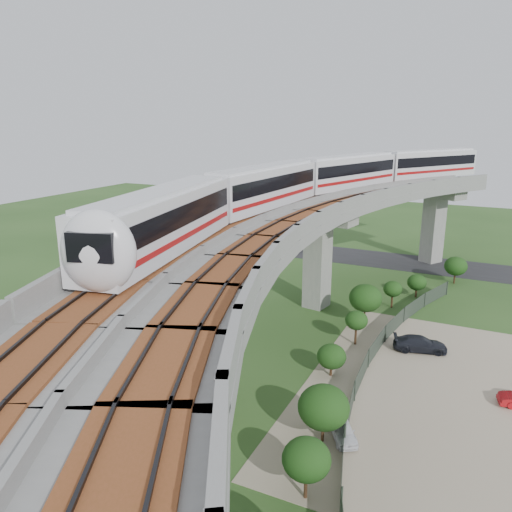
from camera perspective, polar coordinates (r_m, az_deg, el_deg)
The scene contains 16 objects.
ground at distance 41.08m, azimuth 0.91°, elevation -10.27°, with size 160.00×160.00×0.00m, color #2B4C1E.
dirt_lot at distance 36.40m, azimuth 20.72°, elevation -14.93°, with size 18.00×26.00×0.04m, color gray.
asphalt_road at distance 67.90m, azimuth 11.45°, elevation -0.08°, with size 60.00×8.00×0.03m, color #232326.
viaduct at distance 36.67m, azimuth 6.45°, elevation 1.51°, with size 19.58×73.98×11.40m.
metro_train at distance 47.05m, azimuth 8.05°, elevation 8.56°, with size 16.86×60.26×3.64m.
fence at distance 38.20m, azimuth 14.64°, elevation -11.64°, with size 3.87×38.73×1.50m.
tree_0 at distance 59.60m, azimuth 21.87°, elevation -1.08°, with size 2.46×2.46×3.07m.
tree_1 at distance 53.77m, azimuth 17.91°, elevation -2.89°, with size 1.95×1.95×2.44m.
tree_2 at distance 50.07m, azimuth 15.37°, elevation -3.65°, with size 1.80×1.80×2.69m.
tree_3 at distance 44.95m, azimuth 12.41°, elevation -4.72°, with size 2.88×2.88×3.84m.
tree_4 at distance 41.29m, azimuth 11.41°, elevation -7.23°, with size 1.83×1.83×2.91m.
tree_5 at distance 36.47m, azimuth 8.62°, elevation -11.28°, with size 2.08×2.08×2.41m.
tree_6 at distance 29.42m, azimuth 7.74°, elevation -16.75°, with size 2.93×2.93×3.46m.
tree_7 at distance 25.68m, azimuth 5.79°, elevation -22.11°, with size 2.37×2.37×3.21m.
car_white at distance 30.76m, azimuth 9.87°, elevation -18.96°, with size 1.22×3.02×1.03m, color white.
car_dark at distance 42.05m, azimuth 18.25°, elevation -9.50°, with size 1.67×4.12×1.20m, color black.
Camera 1 is at (15.26, -33.73, 17.81)m, focal length 35.00 mm.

